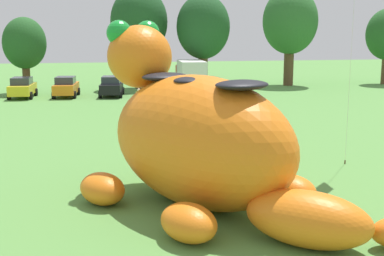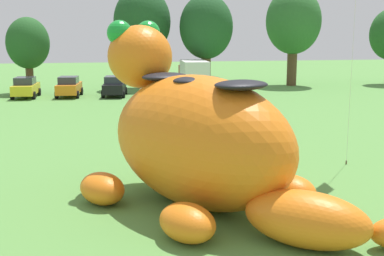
{
  "view_description": "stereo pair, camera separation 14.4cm",
  "coord_description": "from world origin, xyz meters",
  "views": [
    {
      "loc": [
        -3.27,
        -15.02,
        5.34
      ],
      "look_at": [
        -0.07,
        1.02,
        2.27
      ],
      "focal_mm": 47.62,
      "sensor_mm": 36.0,
      "label": 1
    },
    {
      "loc": [
        -3.13,
        -15.04,
        5.34
      ],
      "look_at": [
        -0.07,
        1.02,
        2.27
      ],
      "focal_mm": 47.62,
      "sensor_mm": 36.0,
      "label": 2
    }
  ],
  "objects": [
    {
      "name": "tree_centre",
      "position": [
        7.29,
        32.51,
        5.83
      ],
      "size": [
        5.02,
        5.02,
        8.92
      ],
      "color": "brown",
      "rests_on": "ground"
    },
    {
      "name": "car_orange",
      "position": [
        -5.33,
        29.09,
        0.86
      ],
      "size": [
        2.26,
        4.26,
        1.72
      ],
      "color": "orange",
      "rests_on": "ground"
    },
    {
      "name": "tree_mid_left",
      "position": [
        -8.89,
        32.55,
        4.4
      ],
      "size": [
        3.79,
        3.79,
        6.72
      ],
      "color": "brown",
      "rests_on": "ground"
    },
    {
      "name": "tree_centre_left",
      "position": [
        1.47,
        34.59,
        6.32
      ],
      "size": [
        5.44,
        5.44,
        9.66
      ],
      "color": "brown",
      "rests_on": "ground"
    },
    {
      "name": "spectator_mid_field",
      "position": [
        -0.16,
        18.64,
        0.85
      ],
      "size": [
        0.38,
        0.26,
        1.71
      ],
      "color": "#2D334C",
      "rests_on": "ground"
    },
    {
      "name": "giant_inflatable_creature",
      "position": [
        -0.05,
        0.02,
        2.11
      ],
      "size": [
        9.35,
        9.59,
        5.77
      ],
      "color": "orange",
      "rests_on": "ground"
    },
    {
      "name": "car_yellow",
      "position": [
        -8.86,
        29.14,
        0.86
      ],
      "size": [
        2.13,
        4.2,
        1.72
      ],
      "color": "yellow",
      "rests_on": "ground"
    },
    {
      "name": "ground_plane",
      "position": [
        0.0,
        0.0,
        0.0
      ],
      "size": [
        160.0,
        160.0,
        0.0
      ],
      "primitive_type": "plane",
      "color": "#568E42"
    },
    {
      "name": "tree_centre_right",
      "position": [
        16.72,
        34.46,
        6.44
      ],
      "size": [
        5.54,
        5.54,
        9.84
      ],
      "color": "brown",
      "rests_on": "ground"
    },
    {
      "name": "box_truck",
      "position": [
        5.43,
        29.27,
        1.6
      ],
      "size": [
        2.71,
        6.52,
        2.95
      ],
      "color": "#B2231E",
      "rests_on": "ground"
    },
    {
      "name": "car_black",
      "position": [
        -1.54,
        28.71,
        0.86
      ],
      "size": [
        2.34,
        4.29,
        1.72
      ],
      "color": "black",
      "rests_on": "ground"
    }
  ]
}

